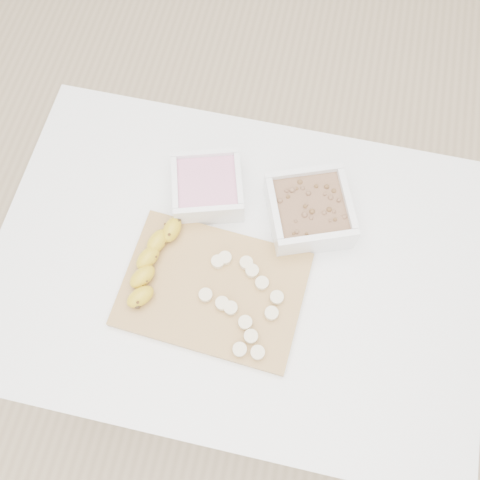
% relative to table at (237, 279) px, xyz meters
% --- Properties ---
extents(ground, '(3.50, 3.50, 0.00)m').
position_rel_table_xyz_m(ground, '(0.00, 0.00, -0.65)').
color(ground, '#C6AD89').
rests_on(ground, ground).
extents(table, '(1.00, 0.70, 0.75)m').
position_rel_table_xyz_m(table, '(0.00, 0.00, 0.00)').
color(table, white).
rests_on(table, ground).
extents(bowl_yogurt, '(0.18, 0.18, 0.07)m').
position_rel_table_xyz_m(bowl_yogurt, '(-0.09, 0.14, 0.13)').
color(bowl_yogurt, white).
rests_on(bowl_yogurt, table).
extents(bowl_granola, '(0.21, 0.21, 0.08)m').
position_rel_table_xyz_m(bowl_granola, '(0.12, 0.13, 0.13)').
color(bowl_granola, white).
rests_on(bowl_granola, table).
extents(cutting_board, '(0.37, 0.27, 0.01)m').
position_rel_table_xyz_m(cutting_board, '(-0.03, -0.06, 0.10)').
color(cutting_board, '#B18346').
rests_on(cutting_board, table).
extents(banana, '(0.12, 0.20, 0.03)m').
position_rel_table_xyz_m(banana, '(-0.16, -0.04, 0.13)').
color(banana, gold).
rests_on(banana, cutting_board).
extents(banana_slices, '(0.16, 0.20, 0.02)m').
position_rel_table_xyz_m(banana_slices, '(0.03, -0.08, 0.12)').
color(banana_slices, beige).
rests_on(banana_slices, cutting_board).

